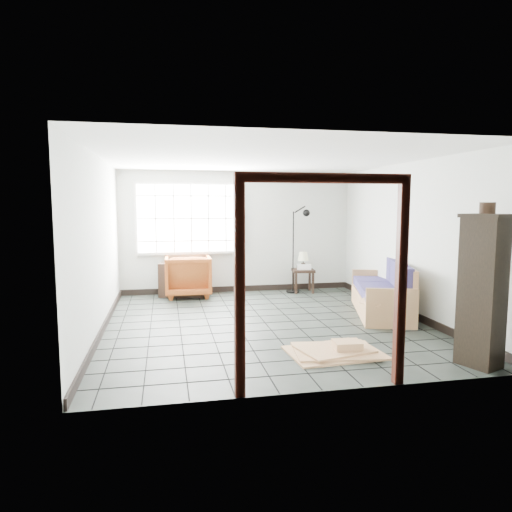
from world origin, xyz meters
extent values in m
plane|color=black|center=(0.00, 0.00, 0.00)|extent=(5.50, 5.50, 0.00)
cube|color=#B2B7B0|center=(0.00, 2.75, 1.30)|extent=(5.00, 0.02, 2.60)
cube|color=#B2B7B0|center=(0.00, -2.75, 1.30)|extent=(5.00, 0.02, 2.60)
cube|color=#B2B7B0|center=(-2.50, 0.00, 1.30)|extent=(0.02, 5.50, 2.60)
cube|color=#B2B7B0|center=(2.50, 0.00, 1.30)|extent=(0.02, 5.50, 2.60)
cube|color=white|center=(0.00, 0.00, 2.60)|extent=(5.00, 5.50, 0.02)
cube|color=black|center=(0.00, 2.73, 0.06)|extent=(4.95, 0.03, 0.12)
cube|color=black|center=(-2.48, 0.00, 0.06)|extent=(0.03, 5.45, 0.12)
cube|color=black|center=(2.48, 0.00, 0.06)|extent=(0.03, 5.45, 0.12)
cube|color=silver|center=(-1.00, 2.71, 1.60)|extent=(2.32, 0.06, 1.52)
cube|color=white|center=(-1.00, 2.67, 1.60)|extent=(2.20, 0.02, 1.40)
cube|color=#34120B|center=(-0.85, -2.70, 1.05)|extent=(0.10, 0.08, 2.10)
cube|color=#34120B|center=(0.85, -2.70, 1.05)|extent=(0.10, 0.08, 2.10)
cube|color=#34120B|center=(0.00, -2.70, 2.15)|extent=(1.80, 0.08, 0.10)
cube|color=#AB714D|center=(2.12, 0.24, 0.18)|extent=(1.33, 2.10, 0.35)
cube|color=#AB714D|center=(1.82, -0.73, 0.31)|extent=(0.76, 0.29, 0.63)
cube|color=#AB714D|center=(2.42, 1.20, 0.31)|extent=(0.76, 0.29, 0.63)
cube|color=#AB714D|center=(2.45, 0.13, 0.54)|extent=(0.66, 1.89, 0.68)
cube|color=#1D1A43|center=(1.91, -0.37, 0.43)|extent=(0.86, 0.81, 0.16)
cube|color=#1D1A43|center=(2.18, -0.46, 0.67)|extent=(0.32, 0.64, 0.51)
cube|color=#1D1A43|center=(2.10, 0.24, 0.43)|extent=(0.86, 0.81, 0.16)
cube|color=#1D1A43|center=(2.37, 0.16, 0.67)|extent=(0.32, 0.64, 0.51)
cube|color=#1D1A43|center=(2.29, 0.86, 0.43)|extent=(0.86, 0.81, 0.16)
cube|color=#1D1A43|center=(2.56, 0.77, 0.67)|extent=(0.32, 0.64, 0.51)
imported|color=maroon|center=(-1.10, 2.40, 0.47)|extent=(0.93, 0.87, 0.94)
cube|color=black|center=(1.36, 2.36, 0.47)|extent=(0.51, 0.51, 0.05)
cube|color=black|center=(1.16, 2.21, 0.23)|extent=(0.05, 0.05, 0.46)
cube|color=black|center=(1.52, 2.16, 0.23)|extent=(0.05, 0.05, 0.46)
cube|color=black|center=(1.20, 2.57, 0.23)|extent=(0.05, 0.05, 0.46)
cube|color=black|center=(1.57, 2.52, 0.23)|extent=(0.05, 0.05, 0.46)
cylinder|color=black|center=(1.38, 2.43, 0.57)|extent=(0.10, 0.10, 0.13)
cylinder|color=black|center=(1.38, 2.43, 0.68)|extent=(0.02, 0.02, 0.09)
cone|color=#EBEAC0|center=(1.38, 2.43, 0.78)|extent=(0.25, 0.25, 0.18)
cube|color=silver|center=(1.39, 2.37, 0.56)|extent=(0.34, 0.30, 0.11)
cylinder|color=black|center=(1.24, 2.41, 0.56)|extent=(0.04, 0.07, 0.06)
cylinder|color=black|center=(1.15, 2.40, 0.02)|extent=(0.38, 0.38, 0.03)
cylinder|color=black|center=(1.15, 2.40, 0.88)|extent=(0.03, 0.03, 1.72)
cylinder|color=black|center=(1.29, 2.40, 1.79)|extent=(0.28, 0.14, 0.15)
sphere|color=black|center=(1.43, 2.40, 1.71)|extent=(0.20, 0.20, 0.15)
cube|color=black|center=(-1.23, 2.40, 0.35)|extent=(0.96, 0.55, 0.70)
cube|color=black|center=(-1.23, 2.40, 0.36)|extent=(0.89, 0.49, 0.03)
cube|color=black|center=(2.05, -2.40, 0.88)|extent=(0.47, 0.53, 1.77)
cube|color=black|center=(2.05, -2.40, 1.77)|extent=(0.53, 0.59, 0.04)
cylinder|color=black|center=(2.09, -2.35, 1.85)|extent=(0.17, 0.17, 0.13)
cube|color=#A56F50|center=(1.92, -0.40, 0.01)|extent=(0.61, 0.55, 0.02)
cube|color=black|center=(1.68, -0.48, 0.17)|extent=(0.15, 0.39, 0.34)
cube|color=#A56F50|center=(2.15, -0.32, 0.17)|extent=(0.15, 0.39, 0.34)
cube|color=#A56F50|center=(1.98, -0.59, 0.17)|extent=(0.49, 0.18, 0.34)
cube|color=#A56F50|center=(1.85, -0.21, 0.17)|extent=(0.49, 0.18, 0.34)
cube|color=#A56F50|center=(1.61, -0.50, 0.40)|extent=(0.31, 0.45, 0.14)
cube|color=#A56F50|center=(2.22, -0.29, 0.40)|extent=(0.31, 0.45, 0.14)
cube|color=#A56F50|center=(0.54, -1.66, 0.01)|extent=(1.22, 0.90, 0.02)
cube|color=#A56F50|center=(0.54, -1.66, 0.04)|extent=(1.11, 0.88, 0.02)
cube|color=#A56F50|center=(0.54, -1.66, 0.06)|extent=(1.00, 0.81, 0.02)
cube|color=#A56F50|center=(0.69, -1.71, 0.12)|extent=(0.36, 0.30, 0.10)
camera|label=1|loc=(-1.55, -6.99, 1.90)|focal=32.00mm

